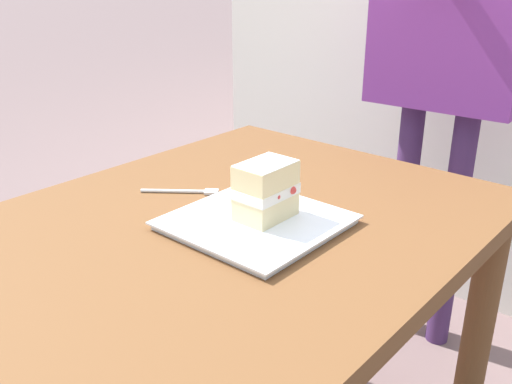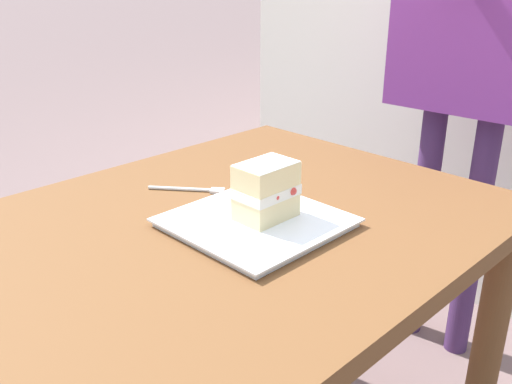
% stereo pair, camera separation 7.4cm
% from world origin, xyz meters
% --- Properties ---
extents(patio_table, '(1.26, 0.85, 0.77)m').
position_xyz_m(patio_table, '(0.00, 0.00, 0.65)').
color(patio_table, brown).
rests_on(patio_table, ground).
extents(dessert_plate, '(0.29, 0.29, 0.02)m').
position_xyz_m(dessert_plate, '(-0.10, 0.06, 0.77)').
color(dessert_plate, white).
rests_on(dessert_plate, patio_table).
extents(cake_slice, '(0.11, 0.09, 0.11)m').
position_xyz_m(cake_slice, '(-0.12, 0.07, 0.84)').
color(cake_slice, beige).
rests_on(cake_slice, dessert_plate).
extents(dessert_fork, '(0.12, 0.14, 0.01)m').
position_xyz_m(dessert_fork, '(-0.13, -0.16, 0.77)').
color(dessert_fork, silver).
rests_on(dessert_fork, patio_table).
extents(diner_person, '(0.59, 0.46, 1.63)m').
position_xyz_m(diner_person, '(-1.02, 0.02, 1.09)').
color(diner_person, '#452855').
rests_on(diner_person, ground).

